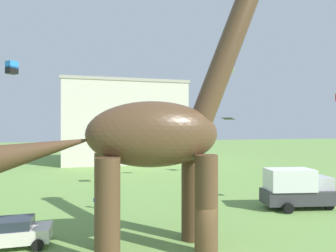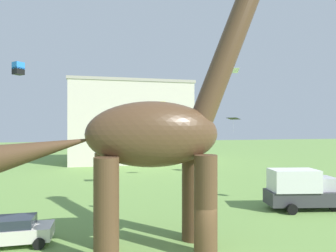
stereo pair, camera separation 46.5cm
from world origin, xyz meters
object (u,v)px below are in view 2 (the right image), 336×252
at_px(parked_sedan_left, 12,231).
at_px(person_near_flyer, 99,200).
at_px(dinosaur_sculpture, 152,134).
at_px(parked_box_truck, 301,189).
at_px(kite_trailing, 18,68).
at_px(kite_drifting, 159,103).
at_px(kite_near_high, 233,119).
at_px(kite_high_right, 232,70).

bearing_deg(parked_sedan_left, person_near_flyer, 55.51).
distance_m(dinosaur_sculpture, person_near_flyer, 11.11).
distance_m(parked_box_truck, kite_trailing, 30.89).
distance_m(kite_drifting, kite_near_high, 13.64).
bearing_deg(parked_box_truck, parked_sedan_left, -162.71).
height_order(parked_sedan_left, kite_near_high, kite_near_high).
bearing_deg(kite_near_high, kite_trailing, -177.19).
bearing_deg(kite_high_right, parked_sedan_left, -145.40).
bearing_deg(kite_trailing, kite_high_right, -9.77).
relative_size(parked_box_truck, person_near_flyer, 6.02).
height_order(parked_sedan_left, kite_high_right, kite_high_right).
relative_size(dinosaur_sculpture, kite_near_high, 8.33).
bearing_deg(kite_near_high, person_near_flyer, -145.36).
bearing_deg(person_near_flyer, kite_high_right, -42.48).
xyz_separation_m(kite_drifting, kite_high_right, (8.93, 1.57, 4.08)).
distance_m(parked_sedan_left, parked_box_truck, 20.42).
xyz_separation_m(parked_box_truck, kite_near_high, (2.01, 16.33, 6.01)).
bearing_deg(person_near_flyer, kite_trailing, 61.93).
height_order(parked_box_truck, kite_near_high, kite_near_high).
bearing_deg(parked_sedan_left, kite_high_right, 34.73).
relative_size(kite_near_high, kite_trailing, 1.50).
xyz_separation_m(parked_box_truck, kite_high_right, (-0.72, 10.94, 11.41)).
height_order(dinosaur_sculpture, kite_high_right, dinosaur_sculpture).
relative_size(person_near_flyer, kite_trailing, 0.71).
bearing_deg(kite_high_right, kite_near_high, 63.13).
bearing_deg(dinosaur_sculpture, kite_drifting, 68.65).
xyz_separation_m(kite_near_high, kite_trailing, (-26.48, -1.30, 5.38)).
distance_m(parked_box_truck, kite_high_right, 15.83).
relative_size(person_near_flyer, kite_drifting, 0.55).
height_order(parked_sedan_left, kite_trailing, kite_trailing).
height_order(dinosaur_sculpture, kite_trailing, dinosaur_sculpture).
distance_m(dinosaur_sculpture, kite_high_right, 21.22).
bearing_deg(kite_drifting, kite_high_right, 9.99).
bearing_deg(parked_box_truck, dinosaur_sculpture, -148.30).
bearing_deg(kite_high_right, kite_trailing, 170.23).
bearing_deg(person_near_flyer, parked_box_truck, -81.79).
distance_m(parked_sedan_left, person_near_flyer, 8.09).
bearing_deg(kite_near_high, parked_box_truck, -97.00).
xyz_separation_m(parked_sedan_left, kite_drifting, (10.60, 11.90, 8.18)).
relative_size(dinosaur_sculpture, kite_trailing, 12.49).
distance_m(kite_drifting, kite_high_right, 9.94).
bearing_deg(person_near_flyer, dinosaur_sculpture, -139.97).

